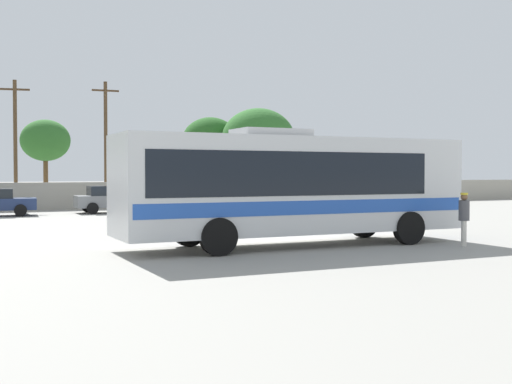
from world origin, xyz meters
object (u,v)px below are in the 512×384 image
Objects in this scene: attendant_by_bus_door at (464,216)px; utility_pole_near at (106,141)px; roadside_tree_right at (258,140)px; utility_pole_far at (15,142)px; roadside_tree_midleft at (45,141)px; roadside_tree_midright at (210,142)px; parked_car_third_grey at (112,199)px; coach_bus_silver_blue at (291,184)px.

attendant_by_bus_door is 29.06m from utility_pole_near.
roadside_tree_right is at bearing 76.39° from attendant_by_bus_door.
roadside_tree_midleft is at bearing 54.01° from utility_pole_far.
roadside_tree_midright is 0.93× the size of roadside_tree_right.
parked_car_third_grey is at bearing 105.32° from attendant_by_bus_door.
roadside_tree_right reaches higher than roadside_tree_midright.
parked_car_third_grey is 15.03m from roadside_tree_midright.
attendant_by_bus_door is 0.25× the size of roadside_tree_midright.
attendant_by_bus_door is 22.16m from parked_car_third_grey.
attendant_by_bus_door is 32.65m from roadside_tree_midleft.
coach_bus_silver_blue is 1.32× the size of utility_pole_near.
coach_bus_silver_blue is 1.56× the size of roadside_tree_right.
roadside_tree_midright is at bearing 72.73° from coach_bus_silver_blue.
utility_pole_far is at bearing -167.19° from roadside_tree_midright.
utility_pole_near reaches higher than utility_pole_far.
utility_pole_near is 11.39m from roadside_tree_right.
attendant_by_bus_door is 32.19m from roadside_tree_midright.
roadside_tree_midleft reaches higher than attendant_by_bus_door.
roadside_tree_midleft reaches higher than parked_car_third_grey.
roadside_tree_midleft is 15.26m from roadside_tree_right.
attendant_by_bus_door reaches higher than parked_car_third_grey.
utility_pole_near reaches higher than attendant_by_bus_door.
parked_car_third_grey is at bearing -151.74° from roadside_tree_right.
utility_pole_near is at bearing 89.57° from coach_bus_silver_blue.
coach_bus_silver_blue is 6.75× the size of attendant_by_bus_door.
attendant_by_bus_door is (4.76, -2.36, -0.97)m from coach_bus_silver_blue.
roadside_tree_midleft is 0.90× the size of roadside_tree_midright.
utility_pole_near is 1.18× the size of roadside_tree_right.
coach_bus_silver_blue is 2.66× the size of parked_car_third_grey.
utility_pole_near is 5.78m from utility_pole_far.
roadside_tree_midleft is at bearing 102.53° from parked_car_third_grey.
parked_car_third_grey is 0.70× the size of roadside_tree_midleft.
utility_pole_far is at bearing 102.13° from coach_bus_silver_blue.
utility_pole_far reaches higher than roadside_tree_right.
parked_car_third_grey is 0.49× the size of utility_pole_near.
coach_bus_silver_blue is 1.86× the size of roadside_tree_midleft.
attendant_by_bus_door is 0.19× the size of utility_pole_near.
parked_car_third_grey is 8.98m from utility_pole_far.
roadside_tree_midright is 4.27m from roadside_tree_right.
utility_pole_far reaches higher than parked_car_third_grey.
coach_bus_silver_blue is 28.44m from roadside_tree_right.
utility_pole_near is at bearing 178.43° from roadside_tree_right.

